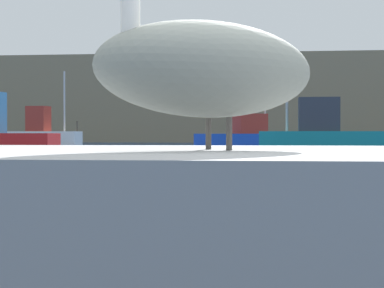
{
  "coord_description": "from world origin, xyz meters",
  "views": [
    {
      "loc": [
        -0.04,
        -3.21,
        0.98
      ],
      "look_at": [
        -1.92,
        14.38,
        0.68
      ],
      "focal_mm": 58.24,
      "sensor_mm": 36.0,
      "label": 1
    }
  ],
  "objects_px": {
    "fishing_boat_white": "(42,134)",
    "fishing_boat_teal": "(326,136)",
    "pelican": "(206,68)",
    "mooring_buoy": "(305,172)",
    "fishing_boat_blue": "(243,136)"
  },
  "relations": [
    {
      "from": "fishing_boat_teal",
      "to": "mooring_buoy",
      "type": "relative_size",
      "value": 8.64
    },
    {
      "from": "pelican",
      "to": "mooring_buoy",
      "type": "xyz_separation_m",
      "value": [
        1.01,
        7.13,
        -0.94
      ]
    },
    {
      "from": "fishing_boat_teal",
      "to": "fishing_boat_blue",
      "type": "bearing_deg",
      "value": -72.88
    },
    {
      "from": "fishing_boat_blue",
      "to": "mooring_buoy",
      "type": "bearing_deg",
      "value": -112.99
    },
    {
      "from": "pelican",
      "to": "fishing_boat_blue",
      "type": "xyz_separation_m",
      "value": [
        -0.78,
        40.49,
        -0.49
      ]
    },
    {
      "from": "fishing_boat_white",
      "to": "fishing_boat_teal",
      "type": "bearing_deg",
      "value": -28.77
    },
    {
      "from": "pelican",
      "to": "fishing_boat_teal",
      "type": "height_order",
      "value": "fishing_boat_teal"
    },
    {
      "from": "fishing_boat_blue",
      "to": "mooring_buoy",
      "type": "height_order",
      "value": "fishing_boat_blue"
    },
    {
      "from": "fishing_boat_white",
      "to": "mooring_buoy",
      "type": "height_order",
      "value": "fishing_boat_white"
    },
    {
      "from": "fishing_boat_blue",
      "to": "pelican",
      "type": "bearing_deg",
      "value": -114.96
    },
    {
      "from": "pelican",
      "to": "fishing_boat_blue",
      "type": "bearing_deg",
      "value": -122.97
    },
    {
      "from": "fishing_boat_teal",
      "to": "fishing_boat_white",
      "type": "xyz_separation_m",
      "value": [
        -17.71,
        12.69,
        0.09
      ]
    },
    {
      "from": "fishing_boat_white",
      "to": "mooring_buoy",
      "type": "distance_m",
      "value": 34.64
    },
    {
      "from": "fishing_boat_teal",
      "to": "fishing_boat_white",
      "type": "bearing_deg",
      "value": -33.62
    },
    {
      "from": "fishing_boat_blue",
      "to": "mooring_buoy",
      "type": "relative_size",
      "value": 9.02
    }
  ]
}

